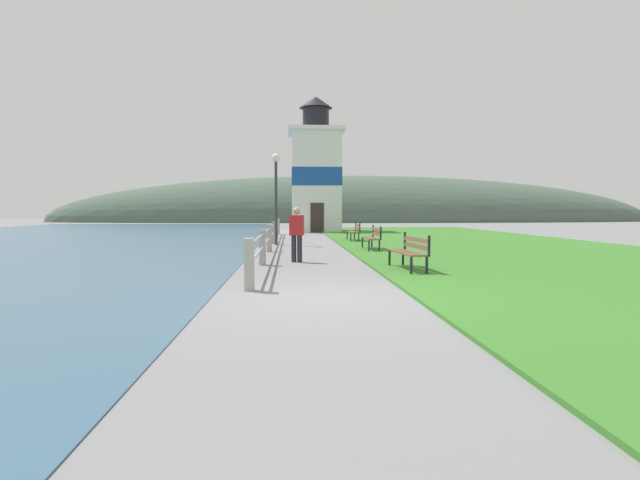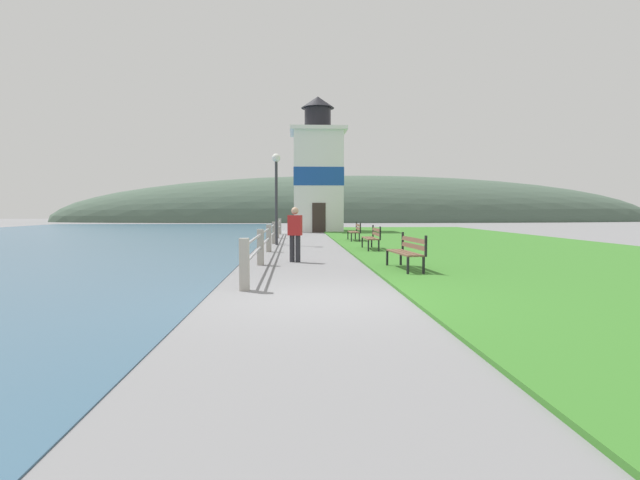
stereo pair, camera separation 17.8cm
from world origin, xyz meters
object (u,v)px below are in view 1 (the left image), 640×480
lighthouse (316,174)px  person_strolling (297,232)px  park_bench_midway (373,236)px  lamp_post (276,182)px  park_bench_near (410,250)px  park_bench_far (355,231)px

lighthouse → person_strolling: lighthouse is taller
lighthouse → park_bench_midway: bearing=-85.6°
person_strolling → lamp_post: (-0.81, 7.25, 1.87)m
park_bench_midway → lamp_post: bearing=-41.6°
park_bench_near → person_strolling: (-2.78, 2.40, 0.33)m
park_bench_midway → lamp_post: 5.46m
park_bench_far → park_bench_near: bearing=90.0°
park_bench_midway → lighthouse: (-1.28, 16.77, 3.52)m
person_strolling → park_bench_near: bearing=-114.0°
park_bench_near → park_bench_midway: (0.10, 6.27, 0.00)m
park_bench_far → lighthouse: lighthouse is taller
lighthouse → park_bench_far: bearing=-83.6°
lighthouse → person_strolling: 20.96m
park_bench_midway → lighthouse: size_ratio=0.20×
park_bench_near → park_bench_midway: same height
park_bench_far → park_bench_midway: bearing=90.5°
park_bench_midway → person_strolling: (-2.89, -3.88, 0.33)m
park_bench_midway → person_strolling: size_ratio=1.16×
park_bench_far → person_strolling: bearing=73.2°
lighthouse → lamp_post: (-2.41, -13.40, -1.32)m
person_strolling → lighthouse: bearing=12.3°
park_bench_far → lamp_post: size_ratio=0.43×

